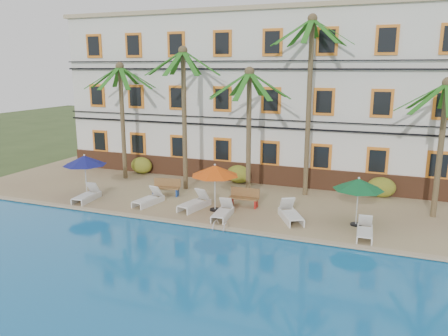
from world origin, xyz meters
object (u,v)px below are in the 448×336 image
at_px(palm_e, 443,127).
at_px(bench_left, 166,187).
at_px(lounger_a, 87,195).
at_px(pool_ladder, 221,229).
at_px(lounger_c, 195,203).
at_px(lounger_d, 223,212).
at_px(palm_a, 122,104).
at_px(palm_b, 184,99).
at_px(umbrella_red, 215,171).
at_px(palm_c, 249,115).
at_px(umbrella_green, 359,184).
at_px(lounger_b, 149,199).
at_px(lounger_f, 365,231).
at_px(umbrella_blue, 85,161).
at_px(palm_d, 310,84).
at_px(bench_right, 244,197).
at_px(lounger_e, 291,214).

height_order(palm_e, bench_left, palm_e).
distance_m(lounger_a, pool_ladder, 8.22).
height_order(lounger_c, lounger_d, lounger_c).
height_order(palm_a, bench_left, palm_a).
bearing_deg(palm_b, umbrella_red, -44.49).
xyz_separation_m(palm_a, palm_b, (4.66, -0.87, 0.48)).
bearing_deg(palm_c, umbrella_green, -19.84).
height_order(umbrella_red, lounger_d, umbrella_red).
distance_m(palm_e, lounger_b, 14.36).
distance_m(umbrella_green, lounger_f, 2.11).
height_order(palm_c, umbrella_blue, palm_c).
height_order(palm_c, palm_d, palm_d).
height_order(palm_b, umbrella_green, palm_b).
xyz_separation_m(lounger_d, lounger_f, (6.33, -0.10, -0.01)).
bearing_deg(pool_ladder, bench_left, 141.41).
height_order(palm_b, lounger_b, palm_b).
distance_m(palm_d, lounger_b, 10.22).
bearing_deg(pool_ladder, bench_right, 91.47).
relative_size(palm_c, lounger_e, 3.29).
bearing_deg(lounger_b, palm_c, 31.59).
distance_m(bench_left, pool_ladder, 6.02).
xyz_separation_m(lounger_c, pool_ladder, (2.24, -2.18, -0.30)).
relative_size(lounger_d, bench_left, 1.18).
xyz_separation_m(palm_c, bench_right, (0.21, -1.24, -4.01)).
xyz_separation_m(palm_a, palm_e, (17.63, -1.04, -0.43)).
xyz_separation_m(palm_c, palm_d, (2.69, 1.87, 1.50)).
relative_size(lounger_c, bench_right, 1.37).
height_order(palm_a, lounger_e, palm_a).
distance_m(umbrella_red, lounger_c, 1.99).
bearing_deg(lounger_d, bench_right, 79.39).
distance_m(palm_e, lounger_d, 10.64).
relative_size(umbrella_green, lounger_b, 1.14).
relative_size(palm_d, umbrella_green, 4.30).
relative_size(umbrella_blue, bench_left, 1.48).
xyz_separation_m(palm_b, palm_c, (3.98, -0.61, -0.64)).
bearing_deg(lounger_b, pool_ladder, -22.58).
distance_m(palm_e, umbrella_green, 4.75).
relative_size(palm_b, palm_c, 1.16).
bearing_deg(bench_right, lounger_f, -19.49).
distance_m(palm_b, pool_ladder, 8.53).
distance_m(palm_a, palm_b, 4.76).
bearing_deg(bench_right, umbrella_blue, -170.76).
bearing_deg(palm_b, umbrella_blue, -143.55).
relative_size(lounger_d, bench_right, 1.23).
height_order(palm_b, umbrella_blue, palm_b).
distance_m(palm_a, pool_ladder, 11.81).
relative_size(lounger_a, lounger_c, 0.93).
bearing_deg(palm_d, bench_left, -158.25).
height_order(umbrella_blue, bench_left, umbrella_blue).
distance_m(lounger_d, bench_right, 2.06).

